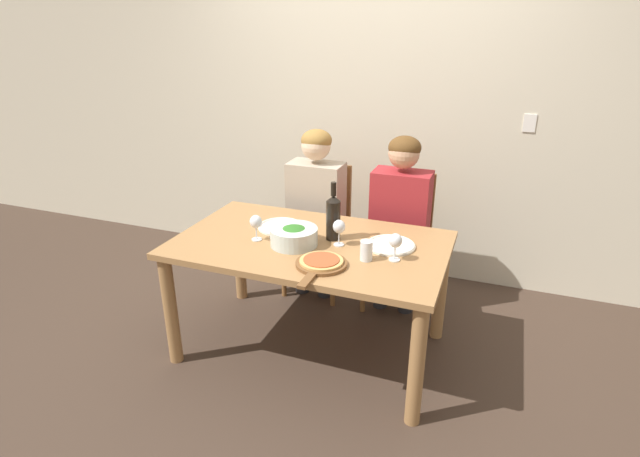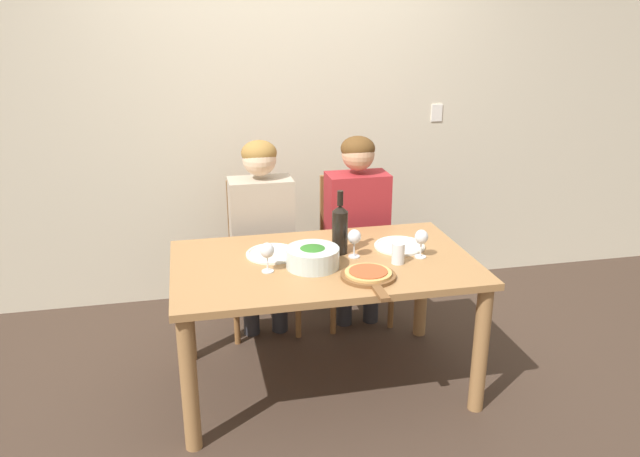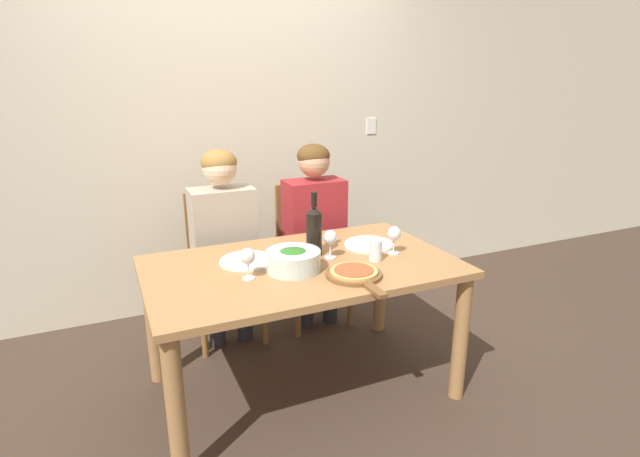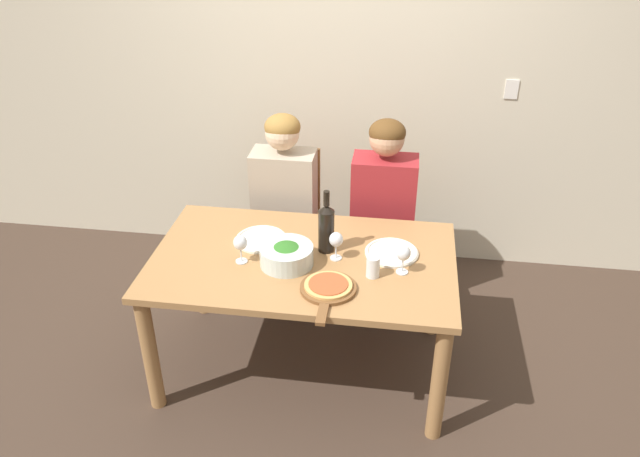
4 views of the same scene
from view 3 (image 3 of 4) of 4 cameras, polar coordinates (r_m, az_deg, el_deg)
ground_plane at (r=2.86m, az=-1.95°, el=-17.62°), size 40.00×40.00×0.00m
back_wall at (r=3.59m, az=-10.13°, el=12.39°), size 10.00×0.06×2.70m
dining_table at (r=2.56m, az=-2.09°, el=-6.24°), size 1.54×0.92×0.72m
chair_left at (r=3.25m, az=-11.16°, el=-3.64°), size 0.42×0.42×0.93m
chair_right at (r=3.42m, az=-1.29°, el=-2.24°), size 0.42×0.42×0.93m
person_woman at (r=3.07m, az=-10.93°, el=-0.21°), size 0.47×0.51×1.22m
person_man at (r=3.25m, az=-0.55°, el=1.08°), size 0.47×0.51×1.22m
wine_bottle at (r=2.59m, az=-0.68°, el=-0.18°), size 0.08×0.08×0.34m
broccoli_bowl at (r=2.42m, az=-3.08°, el=-3.64°), size 0.27×0.27×0.11m
dinner_plate_left at (r=2.56m, az=-8.37°, el=-3.62°), size 0.27×0.27×0.02m
dinner_plate_right at (r=2.78m, az=5.61°, el=-1.80°), size 0.27×0.27×0.02m
pizza_on_board at (r=2.36m, az=4.00°, el=-5.20°), size 0.27×0.41×0.04m
wine_glass_left at (r=2.32m, az=-8.25°, el=-3.32°), size 0.07×0.07×0.15m
wine_glass_right at (r=2.65m, az=8.48°, el=-0.71°), size 0.07×0.07×0.15m
wine_glass_centre at (r=2.56m, az=1.18°, el=-1.17°), size 0.07×0.07×0.15m
water_tumbler at (r=2.56m, az=6.36°, el=-2.51°), size 0.07×0.07×0.11m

